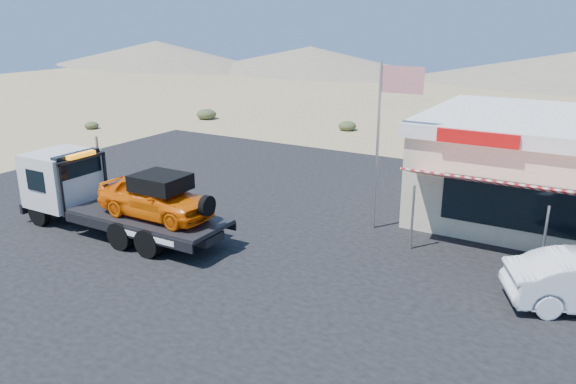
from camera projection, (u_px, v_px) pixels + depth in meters
The scene contains 7 objects.
ground at pixel (195, 244), 19.18m from camera, with size 120.00×120.00×0.00m, color #9F865A.
asphalt_lot at pixel (290, 227), 20.68m from camera, with size 32.00×24.00×0.02m, color black.
tow_truck at pixel (115, 194), 19.73m from camera, with size 8.17×2.42×2.73m.
jerky_store at pixel (567, 169), 20.89m from camera, with size 10.40×9.97×3.90m.
flagpole at pixel (385, 128), 19.37m from camera, with size 1.55×0.10×6.00m.
desert_scrub at pixel (133, 134), 35.23m from camera, with size 23.54×33.12×0.80m.
distant_hills at pixel (421, 63), 68.68m from camera, with size 126.00×48.00×4.20m.
Camera 1 is at (11.74, -13.70, 7.46)m, focal length 35.00 mm.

